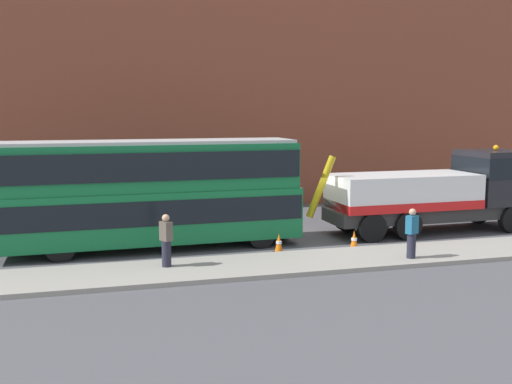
# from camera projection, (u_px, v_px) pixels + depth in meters

# --- Properties ---
(ground_plane) EXTENTS (120.00, 120.00, 0.00)m
(ground_plane) POSITION_uv_depth(u_px,v_px,m) (308.00, 236.00, 24.09)
(ground_plane) COLOR #4C4C51
(near_kerb) EXTENTS (60.00, 2.80, 0.15)m
(near_kerb) POSITION_uv_depth(u_px,v_px,m) (350.00, 259.00, 20.07)
(near_kerb) COLOR gray
(near_kerb) RESTS_ON ground_plane
(building_facade) EXTENTS (60.00, 1.50, 16.00)m
(building_facade) POSITION_uv_depth(u_px,v_px,m) (254.00, 56.00, 31.24)
(building_facade) COLOR brown
(building_facade) RESTS_ON ground_plane
(recovery_tow_truck) EXTENTS (10.17, 2.85, 3.67)m
(recovery_tow_truck) POSITION_uv_depth(u_px,v_px,m) (440.00, 191.00, 24.89)
(recovery_tow_truck) COLOR #2D2D2D
(recovery_tow_truck) RESTS_ON ground_plane
(double_decker_bus) EXTENTS (11.09, 2.81, 4.06)m
(double_decker_bus) POSITION_uv_depth(u_px,v_px,m) (153.00, 190.00, 21.67)
(double_decker_bus) COLOR #146B38
(double_decker_bus) RESTS_ON ground_plane
(pedestrian_onlooker) EXTENTS (0.42, 0.48, 1.71)m
(pedestrian_onlooker) POSITION_uv_depth(u_px,v_px,m) (166.00, 241.00, 18.72)
(pedestrian_onlooker) COLOR #232333
(pedestrian_onlooker) RESTS_ON near_kerb
(pedestrian_bystander) EXTENTS (0.47, 0.40, 1.71)m
(pedestrian_bystander) POSITION_uv_depth(u_px,v_px,m) (412.00, 234.00, 19.80)
(pedestrian_bystander) COLOR #232333
(pedestrian_bystander) RESTS_ON near_kerb
(traffic_cone_near_bus) EXTENTS (0.36, 0.36, 0.72)m
(traffic_cone_near_bus) POSITION_uv_depth(u_px,v_px,m) (279.00, 244.00, 21.21)
(traffic_cone_near_bus) COLOR orange
(traffic_cone_near_bus) RESTS_ON ground_plane
(traffic_cone_midway) EXTENTS (0.36, 0.36, 0.72)m
(traffic_cone_midway) POSITION_uv_depth(u_px,v_px,m) (354.00, 241.00, 21.74)
(traffic_cone_midway) COLOR orange
(traffic_cone_midway) RESTS_ON ground_plane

